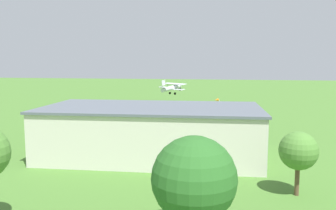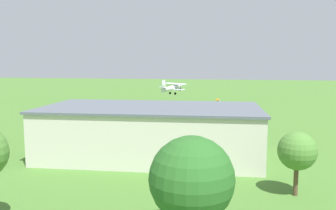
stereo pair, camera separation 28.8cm
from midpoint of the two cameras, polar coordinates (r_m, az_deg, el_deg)
name	(u,v)px [view 1 (the left image)]	position (r m, az deg, el deg)	size (l,w,h in m)	color
ground_plane	(186,116)	(93.18, 2.87, -1.78)	(400.00, 400.00, 0.00)	#47752D
hangar	(152,131)	(52.68, -2.88, -4.39)	(33.43, 18.19, 7.72)	beige
biplane	(172,88)	(87.43, 0.57, 2.89)	(7.07, 7.11, 3.84)	silver
car_blue	(244,135)	(65.55, 12.30, -4.94)	(2.15, 4.20, 1.68)	#23389E
car_white	(84,131)	(70.41, -13.78, -4.15)	(2.21, 4.59, 1.69)	white
car_yellow	(47,130)	(72.93, -19.49, -3.97)	(2.33, 4.46, 1.68)	gold
person_watching_takeoff	(148,127)	(72.11, -3.49, -3.71)	(0.49, 0.49, 1.71)	navy
person_at_fence_line	(218,133)	(67.15, 8.09, -4.63)	(0.44, 0.44, 1.59)	orange
person_beside_truck	(110,129)	(71.03, -9.72, -4.00)	(0.53, 0.53, 1.63)	#B23333
person_crossing_taxiway	(222,131)	(68.60, 8.77, -4.35)	(0.46, 0.46, 1.68)	#3F3F47
tree_at_field_edge	(194,179)	(27.45, 4.03, -12.10)	(6.75, 6.75, 8.72)	brown
tree_near_perimeter_road	(298,151)	(39.58, 20.59, -7.15)	(4.13, 4.13, 7.02)	brown
windsock	(217,101)	(87.17, 7.97, 0.63)	(1.39, 1.40, 5.28)	silver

